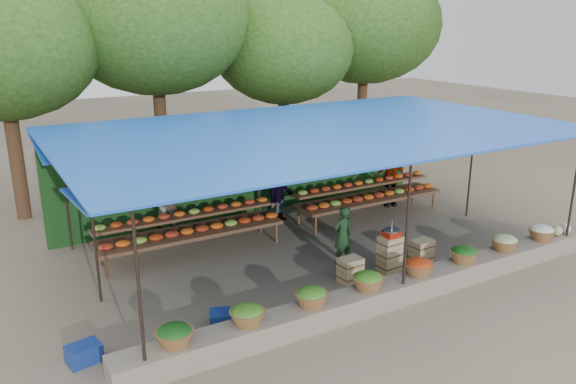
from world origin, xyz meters
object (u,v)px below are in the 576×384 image
crate_counter (388,258)px  weighing_scale (391,233)px  blue_crate_back (225,320)px  blue_crate_front (84,354)px  vendor_seated (343,235)px

crate_counter → weighing_scale: (0.05, -0.00, 0.55)m
crate_counter → blue_crate_back: (-3.87, -0.36, -0.16)m
blue_crate_back → blue_crate_front: bearing=-162.7°
crate_counter → blue_crate_back: 3.89m
vendor_seated → blue_crate_front: 5.67m
weighing_scale → blue_crate_back: (-3.91, -0.36, -0.70)m
vendor_seated → blue_crate_back: 3.51m
crate_counter → weighing_scale: 0.55m
crate_counter → vendor_seated: vendor_seated is taller
weighing_scale → blue_crate_back: weighing_scale is taller
blue_crate_front → vendor_seated: bearing=-0.2°
weighing_scale → vendor_seated: bearing=128.3°
crate_counter → vendor_seated: size_ratio=1.83×
blue_crate_front → blue_crate_back: bearing=-14.5°
weighing_scale → crate_counter: bearing=180.0°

